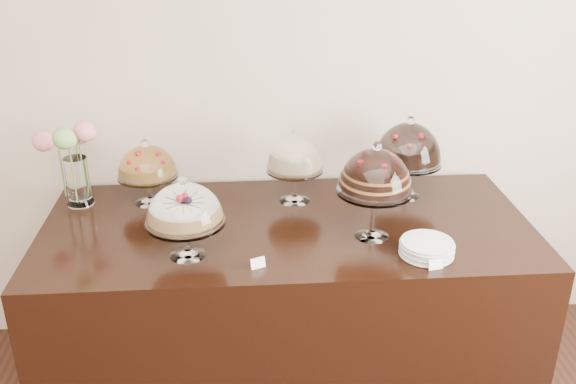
{
  "coord_description": "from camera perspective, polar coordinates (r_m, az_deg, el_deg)",
  "views": [
    {
      "loc": [
        -0.14,
        -0.12,
        2.23
      ],
      "look_at": [
        0.05,
        2.4,
        1.08
      ],
      "focal_mm": 40.0,
      "sensor_mm": 36.0,
      "label": 1
    }
  ],
  "objects": [
    {
      "name": "flower_vase",
      "position": [
        3.15,
        -18.65,
        2.95
      ],
      "size": [
        0.29,
        0.34,
        0.43
      ],
      "color": "white",
      "rests_on": "display_counter"
    },
    {
      "name": "cake_stand_sugar_sponge",
      "position": [
        2.58,
        -9.19,
        -1.4
      ],
      "size": [
        0.32,
        0.32,
        0.35
      ],
      "color": "white",
      "rests_on": "display_counter"
    },
    {
      "name": "wall_back",
      "position": [
        3.2,
        -1.65,
        11.31
      ],
      "size": [
        5.0,
        0.04,
        3.0
      ],
      "primitive_type": "cube",
      "color": "#C4B39E",
      "rests_on": "ground"
    },
    {
      "name": "cake_stand_fruit_tart",
      "position": [
        3.1,
        -12.43,
        2.41
      ],
      "size": [
        0.29,
        0.29,
        0.32
      ],
      "color": "white",
      "rests_on": "display_counter"
    },
    {
      "name": "display_counter",
      "position": [
        3.13,
        -0.07,
        -10.18
      ],
      "size": [
        2.2,
        1.0,
        0.9
      ],
      "primitive_type": "cube",
      "color": "black",
      "rests_on": "ground"
    },
    {
      "name": "price_card_left",
      "position": [
        2.55,
        -2.69,
        -6.32
      ],
      "size": [
        0.06,
        0.04,
        0.04
      ],
      "primitive_type": "cube",
      "rotation": [
        -0.21,
        0.0,
        0.39
      ],
      "color": "white",
      "rests_on": "display_counter"
    },
    {
      "name": "cake_stand_dark_choco",
      "position": [
        3.12,
        10.66,
        3.97
      ],
      "size": [
        0.33,
        0.33,
        0.41
      ],
      "color": "white",
      "rests_on": "display_counter"
    },
    {
      "name": "price_card_right",
      "position": [
        2.61,
        12.99,
        -6.27
      ],
      "size": [
        0.06,
        0.03,
        0.04
      ],
      "primitive_type": "cube",
      "rotation": [
        -0.21,
        0.0,
        0.23
      ],
      "color": "white",
      "rests_on": "display_counter"
    },
    {
      "name": "cake_stand_cheesecake",
      "position": [
        3.03,
        0.6,
        3.09
      ],
      "size": [
        0.27,
        0.27,
        0.36
      ],
      "color": "white",
      "rests_on": "display_counter"
    },
    {
      "name": "cake_stand_choco_layer",
      "position": [
        2.69,
        7.78,
        1.55
      ],
      "size": [
        0.32,
        0.32,
        0.44
      ],
      "color": "white",
      "rests_on": "display_counter"
    },
    {
      "name": "plate_stack",
      "position": [
        2.7,
        12.23,
        -4.9
      ],
      "size": [
        0.22,
        0.22,
        0.06
      ],
      "color": "silver",
      "rests_on": "display_counter"
    }
  ]
}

